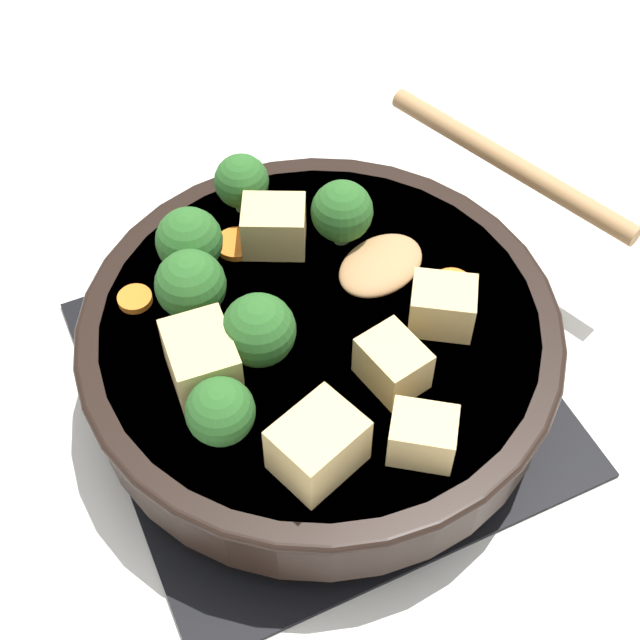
{
  "coord_description": "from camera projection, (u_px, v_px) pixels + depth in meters",
  "views": [
    {
      "loc": [
        -0.16,
        -0.34,
        0.55
      ],
      "look_at": [
        0.0,
        0.0,
        0.08
      ],
      "focal_mm": 50.0,
      "sensor_mm": 36.0,
      "label": 1
    }
  ],
  "objects": [
    {
      "name": "wooden_spoon",
      "position": [
        455.0,
        205.0,
        0.65
      ],
      "size": [
        0.22,
        0.22,
        0.02
      ],
      "color": "#A87A4C",
      "rests_on": "skillet_pan"
    },
    {
      "name": "tofu_cube_east_chunk",
      "position": [
        442.0,
        306.0,
        0.58
      ],
      "size": [
        0.05,
        0.05,
        0.03
      ],
      "primitive_type": "cube",
      "rotation": [
        0.0,
        0.0,
        2.56
      ],
      "color": "#DBB770",
      "rests_on": "skillet_pan"
    },
    {
      "name": "tofu_cube_center_large",
      "position": [
        393.0,
        364.0,
        0.56
      ],
      "size": [
        0.04,
        0.05,
        0.03
      ],
      "primitive_type": "cube",
      "rotation": [
        0.0,
        0.0,
        4.91
      ],
      "color": "#DBB770",
      "rests_on": "skillet_pan"
    },
    {
      "name": "tofu_cube_near_handle",
      "position": [
        279.0,
        225.0,
        0.63
      ],
      "size": [
        0.06,
        0.05,
        0.04
      ],
      "primitive_type": "cube",
      "rotation": [
        0.0,
        0.0,
        5.83
      ],
      "color": "#DBB770",
      "rests_on": "skillet_pan"
    },
    {
      "name": "tofu_cube_west_chunk",
      "position": [
        423.0,
        436.0,
        0.52
      ],
      "size": [
        0.05,
        0.05,
        0.03
      ],
      "primitive_type": "cube",
      "rotation": [
        0.0,
        0.0,
        5.67
      ],
      "color": "#DBB770",
      "rests_on": "skillet_pan"
    },
    {
      "name": "tofu_cube_back_piece",
      "position": [
        318.0,
        446.0,
        0.52
      ],
      "size": [
        0.06,
        0.05,
        0.04
      ],
      "primitive_type": "cube",
      "rotation": [
        0.0,
        0.0,
        0.34
      ],
      "color": "#DBB770",
      "rests_on": "skillet_pan"
    },
    {
      "name": "carrot_slice_orange_thin",
      "position": [
        452.0,
        284.0,
        0.61
      ],
      "size": [
        0.03,
        0.03,
        0.01
      ],
      "primitive_type": "cylinder",
      "color": "orange",
      "rests_on": "skillet_pan"
    },
    {
      "name": "carrot_slice_edge_slice",
      "position": [
        135.0,
        299.0,
        0.61
      ],
      "size": [
        0.02,
        0.02,
        0.01
      ],
      "primitive_type": "cylinder",
      "color": "orange",
      "rests_on": "skillet_pan"
    },
    {
      "name": "tofu_cube_front_piece",
      "position": [
        202.0,
        360.0,
        0.55
      ],
      "size": [
        0.04,
        0.05,
        0.04
      ],
      "primitive_type": "cube",
      "rotation": [
        0.0,
        0.0,
        1.5
      ],
      "color": "#DBB770",
      "rests_on": "skillet_pan"
    },
    {
      "name": "broccoli_floret_west_rim",
      "position": [
        259.0,
        331.0,
        0.56
      ],
      "size": [
        0.05,
        0.05,
        0.05
      ],
      "color": "#709956",
      "rests_on": "skillet_pan"
    },
    {
      "name": "front_burner_grate",
      "position": [
        320.0,
        377.0,
        0.65
      ],
      "size": [
        0.31,
        0.31,
        0.03
      ],
      "color": "black",
      "rests_on": "ground_plane"
    },
    {
      "name": "broccoli_floret_east_rim",
      "position": [
        189.0,
        241.0,
        0.6
      ],
      "size": [
        0.05,
        0.05,
        0.05
      ],
      "color": "#709956",
      "rests_on": "skillet_pan"
    },
    {
      "name": "skillet_pan",
      "position": [
        317.0,
        341.0,
        0.62
      ],
      "size": [
        0.42,
        0.33,
        0.05
      ],
      "color": "black",
      "rests_on": "front_burner_grate"
    },
    {
      "name": "broccoli_floret_north_edge",
      "position": [
        242.0,
        182.0,
        0.64
      ],
      "size": [
        0.04,
        0.04,
        0.05
      ],
      "color": "#709956",
      "rests_on": "skillet_pan"
    },
    {
      "name": "ground_plane",
      "position": [
        320.0,
        386.0,
        0.66
      ],
      "size": [
        2.4,
        2.4,
        0.0
      ],
      "primitive_type": "plane",
      "color": "white"
    },
    {
      "name": "broccoli_floret_center_top",
      "position": [
        342.0,
        212.0,
        0.62
      ],
      "size": [
        0.04,
        0.04,
        0.05
      ],
      "color": "#709956",
      "rests_on": "skillet_pan"
    },
    {
      "name": "broccoli_floret_near_spoon",
      "position": [
        191.0,
        285.0,
        0.58
      ],
      "size": [
        0.05,
        0.05,
        0.05
      ],
      "color": "#709956",
      "rests_on": "skillet_pan"
    },
    {
      "name": "broccoli_floret_south_cluster",
      "position": [
        220.0,
        412.0,
        0.52
      ],
      "size": [
        0.04,
        0.04,
        0.05
      ],
      "color": "#709956",
      "rests_on": "skillet_pan"
    },
    {
      "name": "carrot_slice_near_center",
      "position": [
        236.0,
        244.0,
        0.64
      ],
      "size": [
        0.03,
        0.03,
        0.01
      ],
      "primitive_type": "cylinder",
      "color": "orange",
      "rests_on": "skillet_pan"
    }
  ]
}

